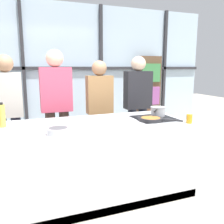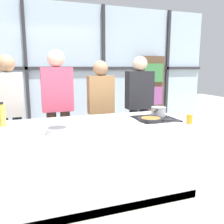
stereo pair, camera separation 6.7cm
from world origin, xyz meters
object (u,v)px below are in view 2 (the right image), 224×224
(spectator_center_right, at_px, (101,106))
(saucepan, at_px, (158,111))
(oil_bottle, at_px, (2,115))
(pepper_grinder, at_px, (3,115))
(spectator_center_left, at_px, (58,102))
(frying_pan, at_px, (151,119))
(juice_glass_near, at_px, (189,119))
(white_plate, at_px, (57,127))
(mixing_bowl, at_px, (57,130))
(spectator_far_right, at_px, (139,101))
(spectator_far_left, at_px, (9,107))

(spectator_center_right, bearing_deg, saucepan, 124.74)
(saucepan, height_order, oil_bottle, oil_bottle)
(spectator_center_right, relative_size, pepper_grinder, 8.34)
(spectator_center_left, height_order, frying_pan, spectator_center_left)
(frying_pan, distance_m, juice_glass_near, 0.45)
(white_plate, distance_m, mixing_bowl, 0.26)
(oil_bottle, bearing_deg, juice_glass_near, -15.38)
(mixing_bowl, xyz_separation_m, juice_glass_near, (1.51, -0.07, 0.02))
(saucepan, relative_size, pepper_grinder, 1.58)
(saucepan, bearing_deg, frying_pan, -133.85)
(spectator_far_right, bearing_deg, spectator_center_left, 0.00)
(oil_bottle, bearing_deg, spectator_center_left, 48.36)
(spectator_center_right, bearing_deg, pepper_grinder, 22.89)
(mixing_bowl, bearing_deg, pepper_grinder, 128.46)
(mixing_bowl, bearing_deg, spectator_center_left, 83.28)
(oil_bottle, bearing_deg, spectator_far_right, 20.79)
(spectator_center_right, bearing_deg, oil_bottle, 29.58)
(saucepan, xyz_separation_m, white_plate, (-1.37, -0.19, -0.06))
(spectator_center_left, distance_m, mixing_bowl, 1.28)
(spectator_far_right, height_order, juice_glass_near, spectator_far_right)
(mixing_bowl, distance_m, juice_glass_near, 1.52)
(spectator_far_left, distance_m, saucepan, 2.09)
(spectator_far_left, distance_m, juice_glass_near, 2.44)
(juice_glass_near, bearing_deg, spectator_far_left, 146.72)
(pepper_grinder, bearing_deg, white_plate, -36.76)
(saucepan, relative_size, oil_bottle, 1.15)
(pepper_grinder, distance_m, juice_glass_near, 2.20)
(spectator_far_right, distance_m, juice_glass_near, 1.34)
(spectator_far_right, bearing_deg, spectator_center_right, 0.00)
(spectator_far_left, relative_size, mixing_bowl, 7.54)
(frying_pan, xyz_separation_m, saucepan, (0.24, 0.25, 0.04))
(spectator_far_left, relative_size, saucepan, 5.49)
(oil_bottle, bearing_deg, frying_pan, -10.13)
(saucepan, distance_m, juice_glass_near, 0.53)
(spectator_far_right, height_order, oil_bottle, spectator_far_right)
(spectator_far_left, bearing_deg, spectator_center_left, 180.00)
(white_plate, height_order, juice_glass_near, juice_glass_near)
(spectator_center_left, height_order, saucepan, spectator_center_left)
(frying_pan, xyz_separation_m, mixing_bowl, (-1.16, -0.19, 0.01))
(saucepan, bearing_deg, oil_bottle, 178.52)
(spectator_far_right, xyz_separation_m, pepper_grinder, (-2.05, -0.58, 0.01))
(spectator_center_left, bearing_deg, saucepan, 146.54)
(frying_pan, bearing_deg, juice_glass_near, -36.11)
(spectator_far_right, distance_m, mixing_bowl, 1.97)
(spectator_center_left, distance_m, saucepan, 1.50)
(spectator_far_right, xyz_separation_m, juice_glass_near, (0.01, -1.34, -0.03))
(saucepan, distance_m, mixing_bowl, 1.47)
(oil_bottle, height_order, juice_glass_near, oil_bottle)
(spectator_center_right, xyz_separation_m, white_plate, (-0.80, -1.01, -0.04))
(spectator_center_right, height_order, mixing_bowl, spectator_center_right)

